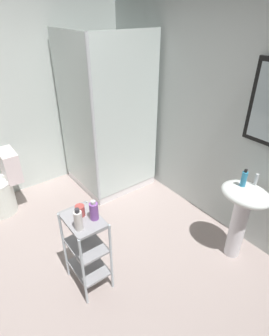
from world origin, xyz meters
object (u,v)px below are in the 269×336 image
(shower_stall, at_px, (107,155))
(storage_cart, at_px, (86,247))
(rinse_cup, at_px, (80,211))
(conditioner_bottle_purple, at_px, (94,211))
(toilet, at_px, (1,188))
(bath_mat, at_px, (83,220))
(pedestal_sink, at_px, (242,209))
(lotion_bottle_white, at_px, (78,220))
(hand_soap_bottle, at_px, (244,179))

(shower_stall, distance_m, storage_cart, 1.60)
(rinse_cup, bearing_deg, conditioner_bottle_purple, 34.39)
(conditioner_bottle_purple, bearing_deg, storage_cart, -120.18)
(conditioner_bottle_purple, bearing_deg, toilet, -165.78)
(storage_cart, relative_size, bath_mat, 1.23)
(pedestal_sink, distance_m, lotion_bottle_white, 1.50)
(toilet, bearing_deg, conditioner_bottle_purple, 14.22)
(hand_soap_bottle, xyz_separation_m, bath_mat, (-1.31, -0.99, -0.88))
(pedestal_sink, bearing_deg, toilet, -142.21)
(lotion_bottle_white, relative_size, bath_mat, 0.32)
(bath_mat, bearing_deg, lotion_bottle_white, -25.33)
(lotion_bottle_white, bearing_deg, bath_mat, 154.67)
(pedestal_sink, distance_m, toilet, 2.70)
(lotion_bottle_white, relative_size, conditioner_bottle_purple, 1.10)
(shower_stall, bearing_deg, toilet, -102.37)
(lotion_bottle_white, distance_m, conditioner_bottle_purple, 0.15)
(storage_cart, relative_size, hand_soap_bottle, 4.36)
(pedestal_sink, xyz_separation_m, rinse_cup, (-0.64, -1.32, 0.21))
(pedestal_sink, bearing_deg, rinse_cup, -115.91)
(storage_cart, bearing_deg, pedestal_sink, 66.28)
(hand_soap_bottle, relative_size, conditioner_bottle_purple, 0.97)
(shower_stall, height_order, conditioner_bottle_purple, shower_stall)
(shower_stall, xyz_separation_m, storage_cart, (1.26, -1.00, -0.03))
(rinse_cup, distance_m, bath_mat, 1.11)
(pedestal_sink, height_order, toilet, pedestal_sink)
(storage_cart, bearing_deg, toilet, -168.16)
(shower_stall, height_order, pedestal_sink, shower_stall)
(lotion_bottle_white, height_order, rinse_cup, lotion_bottle_white)
(shower_stall, height_order, lotion_bottle_white, shower_stall)
(pedestal_sink, relative_size, hand_soap_bottle, 4.77)
(bath_mat, bearing_deg, shower_stall, 125.64)
(conditioner_bottle_purple, xyz_separation_m, rinse_cup, (-0.10, -0.07, -0.03))
(toilet, height_order, hand_soap_bottle, hand_soap_bottle)
(pedestal_sink, height_order, bath_mat, pedestal_sink)
(lotion_bottle_white, relative_size, rinse_cup, 2.04)
(conditioner_bottle_purple, height_order, rinse_cup, conditioner_bottle_purple)
(hand_soap_bottle, distance_m, lotion_bottle_white, 1.47)
(conditioner_bottle_purple, bearing_deg, lotion_bottle_white, -77.96)
(toilet, xyz_separation_m, lotion_bottle_white, (1.62, 0.25, 0.51))
(toilet, relative_size, storage_cart, 1.03)
(hand_soap_bottle, relative_size, rinse_cup, 1.81)
(toilet, xyz_separation_m, conditioner_bottle_purple, (1.59, 0.40, 0.50))
(storage_cart, bearing_deg, lotion_bottle_white, -42.35)
(pedestal_sink, bearing_deg, storage_cart, -113.72)
(shower_stall, relative_size, rinse_cup, 21.32)
(hand_soap_bottle, bearing_deg, pedestal_sink, 4.41)
(shower_stall, relative_size, pedestal_sink, 2.47)
(pedestal_sink, bearing_deg, hand_soap_bottle, -175.59)
(lotion_bottle_white, bearing_deg, storage_cart, 137.65)
(toilet, xyz_separation_m, rinse_cup, (1.49, 0.33, 0.47))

